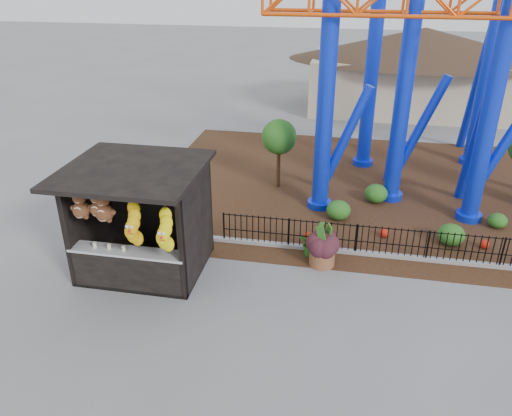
% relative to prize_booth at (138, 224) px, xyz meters
% --- Properties ---
extents(ground, '(120.00, 120.00, 0.00)m').
position_rel_prize_booth_xyz_m(ground, '(2.99, -0.92, -1.53)').
color(ground, slate).
rests_on(ground, ground).
extents(mulch_bed, '(18.00, 12.00, 0.02)m').
position_rel_prize_booth_xyz_m(mulch_bed, '(6.99, 7.08, -1.52)').
color(mulch_bed, '#331E11').
rests_on(mulch_bed, ground).
extents(curb, '(18.00, 0.18, 0.12)m').
position_rel_prize_booth_xyz_m(curb, '(6.99, 2.08, -1.47)').
color(curb, gray).
rests_on(curb, ground).
extents(prize_booth, '(3.50, 3.40, 3.12)m').
position_rel_prize_booth_xyz_m(prize_booth, '(0.00, 0.00, 0.00)').
color(prize_booth, black).
rests_on(prize_booth, ground).
extents(picket_fence, '(12.20, 0.06, 1.00)m').
position_rel_prize_booth_xyz_m(picket_fence, '(7.89, 2.08, -1.03)').
color(picket_fence, black).
rests_on(picket_fence, ground).
extents(roller_coaster, '(11.00, 6.37, 10.82)m').
position_rel_prize_booth_xyz_m(roller_coaster, '(8.11, 7.31, 4.91)').
color(roller_coaster, '#0D2AE4').
rests_on(roller_coaster, ground).
extents(terracotta_planter, '(0.93, 0.93, 0.56)m').
position_rel_prize_booth_xyz_m(terracotta_planter, '(4.85, 1.33, -1.25)').
color(terracotta_planter, brown).
rests_on(terracotta_planter, ground).
extents(planter_foliage, '(0.70, 0.70, 0.64)m').
position_rel_prize_booth_xyz_m(planter_foliage, '(4.85, 1.33, -0.65)').
color(planter_foliage, '#36151D').
rests_on(planter_foliage, terracotta_planter).
extents(potted_plant, '(0.85, 0.77, 0.83)m').
position_rel_prize_booth_xyz_m(potted_plant, '(4.53, 1.78, -1.12)').
color(potted_plant, '#294C16').
rests_on(potted_plant, ground).
extents(landscaping, '(8.70, 3.79, 0.66)m').
position_rel_prize_booth_xyz_m(landscaping, '(7.75, 4.43, -1.22)').
color(landscaping, '#24591A').
rests_on(landscaping, mulch_bed).
extents(pavilion, '(15.00, 15.00, 4.80)m').
position_rel_prize_booth_xyz_m(pavilion, '(8.99, 19.08, 1.53)').
color(pavilion, '#BFAD8C').
rests_on(pavilion, ground).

